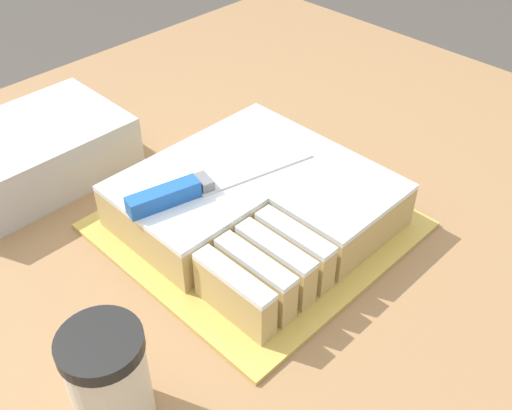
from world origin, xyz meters
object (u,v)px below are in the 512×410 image
(cake_board, at_px, (256,225))
(knife, at_px, (188,190))
(coffee_cup, at_px, (109,379))
(storage_box, at_px, (31,154))
(cake, at_px, (256,201))

(cake_board, height_order, knife, knife)
(cake_board, relative_size, coffee_cup, 3.00)
(knife, xyz_separation_m, storage_box, (-0.07, 0.26, -0.04))
(cake, relative_size, knife, 1.14)
(cake_board, distance_m, storage_box, 0.34)
(coffee_cup, relative_size, storage_box, 0.44)
(knife, height_order, coffee_cup, coffee_cup)
(cake, height_order, knife, knife)
(cake_board, xyz_separation_m, cake, (0.01, 0.01, 0.03))
(cake_board, distance_m, cake, 0.04)
(knife, height_order, storage_box, knife)
(cake, height_order, coffee_cup, coffee_cup)
(cake, bearing_deg, coffee_cup, -160.66)
(cake_board, height_order, coffee_cup, coffee_cup)
(cake, xyz_separation_m, storage_box, (-0.15, 0.30, 0.00))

